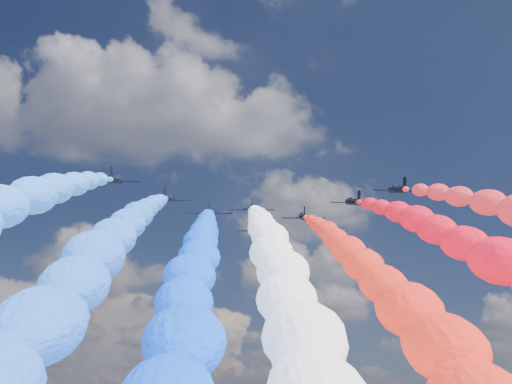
{
  "coord_description": "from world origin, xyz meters",
  "views": [
    {
      "loc": [
        -6.58,
        -118.1,
        45.72
      ],
      "look_at": [
        0.0,
        4.0,
        92.49
      ],
      "focal_mm": 43.29,
      "sensor_mm": 36.0,
      "label": 1
    }
  ],
  "objects": [
    {
      "name": "jet_0",
      "position": [
        -27.79,
        -6.22,
        90.49
      ],
      "size": [
        9.69,
        13.15,
        7.2
      ],
      "primitive_type": null,
      "rotation": [
        0.36,
        0.0,
        0.0
      ],
      "color": "black"
    },
    {
      "name": "jet_1",
      "position": [
        -18.56,
        3.71,
        90.49
      ],
      "size": [
        9.99,
        13.37,
        7.2
      ],
      "primitive_type": null,
      "rotation": [
        0.36,
        0.0,
        -0.03
      ],
      "color": "black"
    },
    {
      "name": "trail_1",
      "position": [
        -18.56,
        -56.29,
        60.54
      ],
      "size": [
        7.25,
        116.97,
        63.3
      ],
      "primitive_type": null,
      "color": "blue"
    },
    {
      "name": "jet_2",
      "position": [
        -9.82,
        11.57,
        90.49
      ],
      "size": [
        9.82,
        13.24,
        7.2
      ],
      "primitive_type": null,
      "rotation": [
        0.36,
        0.0,
        -0.01
      ],
      "color": "black"
    },
    {
      "name": "trail_2",
      "position": [
        -9.82,
        -48.43,
        60.54
      ],
      "size": [
        7.25,
        116.97,
        63.3
      ],
      "primitive_type": null,
      "color": "blue"
    },
    {
      "name": "jet_3",
      "position": [
        -0.58,
        8.86,
        90.49
      ],
      "size": [
        10.36,
        13.63,
        7.2
      ],
      "primitive_type": null,
      "rotation": [
        0.36,
        0.0,
        -0.05
      ],
      "color": "black"
    },
    {
      "name": "trail_3",
      "position": [
        -0.58,
        -51.14,
        60.54
      ],
      "size": [
        7.25,
        116.97,
        63.3
      ],
      "primitive_type": null,
      "color": "white"
    },
    {
      "name": "jet_4",
      "position": [
        1.58,
        24.29,
        90.49
      ],
      "size": [
        9.93,
        13.33,
        7.2
      ],
      "primitive_type": null,
      "rotation": [
        0.36,
        0.0,
        0.02
      ],
      "color": "black"
    },
    {
      "name": "trail_4",
      "position": [
        1.58,
        -35.71,
        60.54
      ],
      "size": [
        7.25,
        116.97,
        63.3
      ],
      "primitive_type": null,
      "color": "white"
    },
    {
      "name": "jet_5",
      "position": [
        11.21,
        13.86,
        90.49
      ],
      "size": [
        10.32,
        13.61,
        7.2
      ],
      "primitive_type": null,
      "rotation": [
        0.36,
        0.0,
        -0.05
      ],
      "color": "black"
    },
    {
      "name": "trail_5",
      "position": [
        11.21,
        -46.14,
        60.54
      ],
      "size": [
        7.25,
        116.97,
        63.3
      ],
      "primitive_type": null,
      "color": "red"
    },
    {
      "name": "jet_6",
      "position": [
        20.67,
        3.44,
        90.49
      ],
      "size": [
        10.35,
        13.63,
        7.2
      ],
      "primitive_type": null,
      "rotation": [
        0.36,
        0.0,
        0.05
      ],
      "color": "black"
    },
    {
      "name": "trail_6",
      "position": [
        20.67,
        -56.56,
        60.54
      ],
      "size": [
        7.25,
        116.97,
        63.3
      ],
      "primitive_type": null,
      "color": "red"
    },
    {
      "name": "jet_7",
      "position": [
        28.15,
        -4.18,
        90.49
      ],
      "size": [
        10.01,
        13.39,
        7.2
      ],
      "primitive_type": null,
      "rotation": [
        0.36,
        0.0,
        0.03
      ],
      "color": "black"
    }
  ]
}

